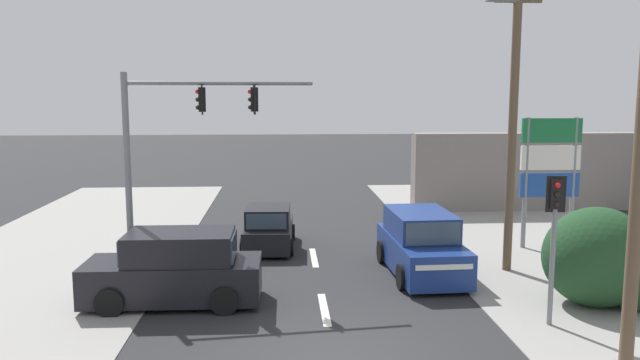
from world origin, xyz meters
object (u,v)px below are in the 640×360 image
(pedestal_signal_right_kerb, at_px, (554,225))
(suv_oncoming_mid, at_px, (421,245))
(traffic_signal_mast, at_px, (175,139))
(shopping_plaza_sign, at_px, (550,164))
(hatchback_crossing_left, at_px, (269,229))
(suv_oncoming_near, at_px, (175,270))
(utility_pole_midground_right, at_px, (513,113))
(utility_pole_foreground_right, at_px, (637,97))

(pedestal_signal_right_kerb, xyz_separation_m, suv_oncoming_mid, (-2.08, 4.39, -1.53))
(traffic_signal_mast, distance_m, shopping_plaza_sign, 12.81)
(hatchback_crossing_left, relative_size, suv_oncoming_mid, 0.80)
(traffic_signal_mast, xyz_separation_m, suv_oncoming_near, (0.21, -1.76, -3.26))
(suv_oncoming_near, bearing_deg, shopping_plaza_sign, 22.98)
(pedestal_signal_right_kerb, distance_m, suv_oncoming_near, 9.41)
(pedestal_signal_right_kerb, bearing_deg, hatchback_crossing_left, 130.84)
(utility_pole_midground_right, bearing_deg, shopping_plaza_sign, 48.22)
(hatchback_crossing_left, height_order, suv_oncoming_mid, suv_oncoming_mid)
(hatchback_crossing_left, height_order, suv_oncoming_near, suv_oncoming_near)
(utility_pole_midground_right, xyz_separation_m, traffic_signal_mast, (-9.89, -0.66, -0.68))
(traffic_signal_mast, bearing_deg, suv_oncoming_near, -83.25)
(utility_pole_foreground_right, relative_size, suv_oncoming_mid, 2.17)
(traffic_signal_mast, relative_size, hatchback_crossing_left, 1.62)
(pedestal_signal_right_kerb, xyz_separation_m, shopping_plaza_sign, (3.06, 7.27, 0.57))
(traffic_signal_mast, bearing_deg, utility_pole_foreground_right, -35.71)
(shopping_plaza_sign, bearing_deg, utility_pole_foreground_right, -106.30)
(shopping_plaza_sign, relative_size, hatchback_crossing_left, 1.24)
(traffic_signal_mast, height_order, shopping_plaza_sign, traffic_signal_mast)
(pedestal_signal_right_kerb, relative_size, hatchback_crossing_left, 0.96)
(shopping_plaza_sign, bearing_deg, pedestal_signal_right_kerb, -112.84)
(suv_oncoming_near, height_order, suv_oncoming_mid, same)
(suv_oncoming_mid, bearing_deg, suv_oncoming_near, -162.06)
(pedestal_signal_right_kerb, bearing_deg, utility_pole_midground_right, 81.93)
(utility_pole_midground_right, bearing_deg, traffic_signal_mast, -176.15)
(shopping_plaza_sign, relative_size, suv_oncoming_mid, 1.00)
(pedestal_signal_right_kerb, bearing_deg, suv_oncoming_near, 166.67)
(utility_pole_foreground_right, relative_size, pedestal_signal_right_kerb, 2.81)
(utility_pole_foreground_right, xyz_separation_m, hatchback_crossing_left, (-6.85, 10.61, -4.66))
(utility_pole_foreground_right, xyz_separation_m, utility_pole_midground_right, (0.54, 7.39, -0.53))
(hatchback_crossing_left, bearing_deg, suv_oncoming_near, -112.14)
(hatchback_crossing_left, bearing_deg, utility_pole_midground_right, -23.58)
(hatchback_crossing_left, distance_m, suv_oncoming_mid, 5.76)
(traffic_signal_mast, xyz_separation_m, hatchback_crossing_left, (2.51, 3.89, -3.44))
(traffic_signal_mast, distance_m, suv_oncoming_near, 3.71)
(pedestal_signal_right_kerb, distance_m, shopping_plaza_sign, 7.91)
(utility_pole_foreground_right, height_order, utility_pole_midground_right, utility_pole_foreground_right)
(utility_pole_midground_right, bearing_deg, suv_oncoming_near, -165.93)
(utility_pole_midground_right, xyz_separation_m, suv_oncoming_mid, (-2.73, -0.18, -3.95))
(traffic_signal_mast, relative_size, suv_oncoming_mid, 1.30)
(utility_pole_midground_right, bearing_deg, hatchback_crossing_left, 156.42)
(utility_pole_foreground_right, xyz_separation_m, shopping_plaza_sign, (2.95, 10.09, -2.38))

